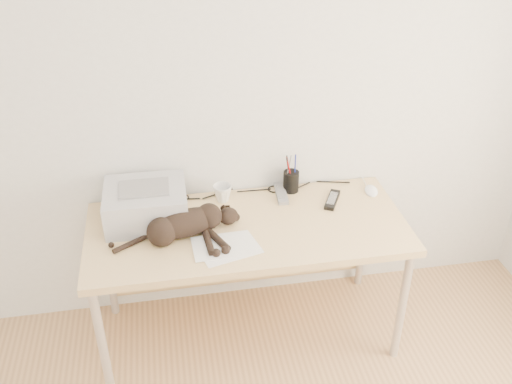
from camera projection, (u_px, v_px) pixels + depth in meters
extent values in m
plane|color=white|center=(235.00, 94.00, 2.86)|extent=(3.50, 0.00, 3.50)
cube|color=#E0C283|center=(248.00, 229.00, 2.86)|extent=(1.60, 0.70, 0.04)
cylinder|color=silver|center=(102.00, 345.00, 2.70)|extent=(0.04, 0.04, 0.70)
cylinder|color=silver|center=(402.00, 306.00, 2.92)|extent=(0.04, 0.04, 0.70)
cylinder|color=silver|center=(108.00, 265.00, 3.20)|extent=(0.04, 0.04, 0.70)
cylinder|color=silver|center=(363.00, 238.00, 3.42)|extent=(0.04, 0.04, 0.70)
cube|color=#E0C283|center=(239.00, 241.00, 3.31)|extent=(1.48, 0.02, 0.60)
cube|color=#B7B7BC|center=(146.00, 204.00, 2.85)|extent=(0.41, 0.35, 0.18)
cube|color=black|center=(146.00, 203.00, 2.85)|extent=(0.34, 0.02, 0.11)
cube|color=gray|center=(144.00, 188.00, 2.80)|extent=(0.24, 0.17, 0.01)
cube|color=white|center=(229.00, 248.00, 2.69)|extent=(0.32, 0.26, 0.00)
cube|color=white|center=(222.00, 246.00, 2.70)|extent=(0.29, 0.21, 0.00)
ellipsoid|color=black|center=(187.00, 223.00, 2.75)|extent=(0.35, 0.23, 0.14)
sphere|color=black|center=(162.00, 232.00, 2.70)|extent=(0.14, 0.14, 0.14)
ellipsoid|color=black|center=(228.00, 216.00, 2.84)|extent=(0.12, 0.12, 0.09)
cone|color=black|center=(224.00, 206.00, 2.85)|extent=(0.05, 0.05, 0.04)
cone|color=black|center=(228.00, 207.00, 2.86)|extent=(0.05, 0.05, 0.05)
cylinder|color=black|center=(208.00, 242.00, 2.71)|extent=(0.09, 0.19, 0.03)
cylinder|color=black|center=(217.00, 239.00, 2.73)|extent=(0.09, 0.19, 0.03)
cylinder|color=black|center=(133.00, 243.00, 2.71)|extent=(0.21, 0.08, 0.02)
imported|color=white|center=(223.00, 193.00, 3.03)|extent=(0.14, 0.14, 0.09)
cylinder|color=black|center=(291.00, 181.00, 3.11)|extent=(0.09, 0.09, 0.12)
cylinder|color=#990C0C|center=(289.00, 169.00, 3.06)|extent=(0.01, 0.01, 0.16)
cylinder|color=navy|center=(293.00, 167.00, 3.08)|extent=(0.01, 0.01, 0.16)
cylinder|color=black|center=(292.00, 170.00, 3.05)|extent=(0.01, 0.01, 0.16)
cube|color=gray|center=(281.00, 194.00, 3.09)|extent=(0.07, 0.20, 0.02)
cube|color=black|center=(332.00, 200.00, 3.04)|extent=(0.13, 0.19, 0.02)
ellipsoid|color=white|center=(371.00, 189.00, 3.12)|extent=(0.09, 0.13, 0.04)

